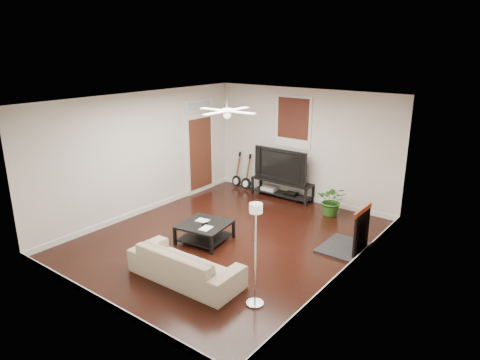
# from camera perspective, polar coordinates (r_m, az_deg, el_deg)

# --- Properties ---
(room) EXTENTS (5.01, 6.01, 2.81)m
(room) POSITION_cam_1_polar(r_m,az_deg,el_deg) (8.37, -1.66, 0.99)
(room) COLOR black
(room) RESTS_ON ground
(brick_accent) EXTENTS (0.02, 2.20, 2.80)m
(brick_accent) POSITION_cam_1_polar(r_m,az_deg,el_deg) (8.03, 16.96, -0.48)
(brick_accent) COLOR brown
(brick_accent) RESTS_ON floor
(fireplace) EXTENTS (0.80, 1.10, 0.92)m
(fireplace) POSITION_cam_1_polar(r_m,az_deg,el_deg) (8.45, 14.58, -6.21)
(fireplace) COLOR black
(fireplace) RESTS_ON floor
(window_back) EXTENTS (1.00, 0.06, 1.30)m
(window_back) POSITION_cam_1_polar(r_m,az_deg,el_deg) (10.80, 7.07, 7.59)
(window_back) COLOR #37110F
(window_back) RESTS_ON wall_back
(door_left) EXTENTS (0.08, 1.00, 2.50)m
(door_left) POSITION_cam_1_polar(r_m,az_deg,el_deg) (11.36, -5.32, 4.52)
(door_left) COLOR white
(door_left) RESTS_ON wall_left
(tv_stand) EXTENTS (1.65, 0.44, 0.46)m
(tv_stand) POSITION_cam_1_polar(r_m,az_deg,el_deg) (11.14, 5.58, -1.19)
(tv_stand) COLOR black
(tv_stand) RESTS_ON floor
(tv) EXTENTS (1.48, 0.19, 0.85)m
(tv) POSITION_cam_1_polar(r_m,az_deg,el_deg) (10.96, 5.74, 2.08)
(tv) COLOR black
(tv) RESTS_ON tv_stand
(coffee_table) EXTENTS (1.03, 1.03, 0.38)m
(coffee_table) POSITION_cam_1_polar(r_m,az_deg,el_deg) (8.70, -4.69, -6.92)
(coffee_table) COLOR black
(coffee_table) RESTS_ON floor
(sofa) EXTENTS (2.03, 0.83, 0.59)m
(sofa) POSITION_cam_1_polar(r_m,az_deg,el_deg) (7.35, -7.24, -10.92)
(sofa) COLOR #C1AE91
(sofa) RESTS_ON floor
(floor_lamp) EXTENTS (0.28, 0.28, 1.64)m
(floor_lamp) POSITION_cam_1_polar(r_m,az_deg,el_deg) (6.39, 2.05, -9.97)
(floor_lamp) COLOR silver
(floor_lamp) RESTS_ON floor
(potted_plant) EXTENTS (0.81, 0.76, 0.73)m
(potted_plant) POSITION_cam_1_polar(r_m,az_deg,el_deg) (10.10, 12.14, -2.66)
(potted_plant) COLOR #285E1B
(potted_plant) RESTS_ON floor
(guitar_left) EXTENTS (0.33, 0.26, 0.99)m
(guitar_left) POSITION_cam_1_polar(r_m,az_deg,el_deg) (11.83, -0.48, 1.33)
(guitar_left) COLOR black
(guitar_left) RESTS_ON floor
(guitar_right) EXTENTS (0.32, 0.23, 0.99)m
(guitar_right) POSITION_cam_1_polar(r_m,az_deg,el_deg) (11.60, 0.80, 1.01)
(guitar_right) COLOR black
(guitar_right) RESTS_ON floor
(ceiling_fan) EXTENTS (1.24, 1.24, 0.32)m
(ceiling_fan) POSITION_cam_1_polar(r_m,az_deg,el_deg) (8.11, -1.73, 9.15)
(ceiling_fan) COLOR white
(ceiling_fan) RESTS_ON ceiling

